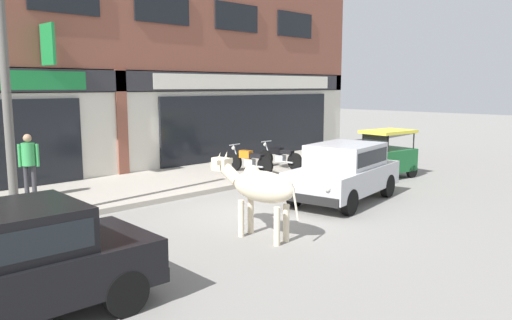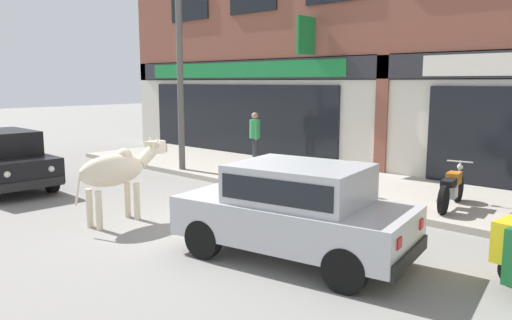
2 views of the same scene
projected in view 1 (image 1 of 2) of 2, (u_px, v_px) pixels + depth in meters
ground_plane at (255, 211)px, 11.63m from camera, size 90.00×90.00×0.00m
sidewalk at (157, 184)px, 14.51m from camera, size 19.00×3.79×0.13m
shop_building at (114, 40)px, 15.41m from camera, size 23.00×1.40×9.02m
cow at (259, 187)px, 9.44m from camera, size 0.67×2.15×1.61m
car_0 at (344, 169)px, 12.56m from camera, size 3.78×2.16×1.46m
car_1 at (4, 261)px, 5.98m from camera, size 3.66×1.71×1.46m
auto_rickshaw at (385, 157)px, 15.78m from camera, size 2.06×1.36×1.52m
motorcycle_0 at (249, 161)px, 16.04m from camera, size 0.54×1.80×0.88m
motorcycle_1 at (280, 156)px, 16.96m from camera, size 0.52×1.81×0.88m
pedestrian at (29, 159)px, 12.26m from camera, size 0.42×0.33×1.60m
utility_pole at (5, 70)px, 9.83m from camera, size 0.18×0.18×6.14m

